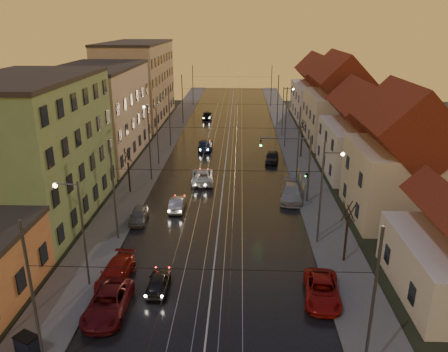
# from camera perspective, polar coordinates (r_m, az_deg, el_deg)

# --- Properties ---
(ground) EXTENTS (160.00, 160.00, 0.00)m
(ground) POSITION_cam_1_polar(r_m,az_deg,el_deg) (30.49, -1.89, -16.55)
(ground) COLOR black
(ground) RESTS_ON ground
(road) EXTENTS (16.00, 120.00, 0.04)m
(road) POSITION_cam_1_polar(r_m,az_deg,el_deg) (67.02, 0.47, 4.07)
(road) COLOR black
(road) RESTS_ON ground
(sidewalk_left) EXTENTS (4.00, 120.00, 0.15)m
(sidewalk_left) POSITION_cam_1_polar(r_m,az_deg,el_deg) (68.03, -8.01, 4.16)
(sidewalk_left) COLOR #4C4C4C
(sidewalk_left) RESTS_ON ground
(sidewalk_right) EXTENTS (4.00, 120.00, 0.15)m
(sidewalk_right) POSITION_cam_1_polar(r_m,az_deg,el_deg) (67.47, 9.01, 3.98)
(sidewalk_right) COLOR #4C4C4C
(sidewalk_right) RESTS_ON ground
(tram_rail_0) EXTENTS (0.06, 120.00, 0.03)m
(tram_rail_0) POSITION_cam_1_polar(r_m,az_deg,el_deg) (67.11, -1.42, 4.12)
(tram_rail_0) COLOR gray
(tram_rail_0) RESTS_ON road
(tram_rail_1) EXTENTS (0.06, 120.00, 0.03)m
(tram_rail_1) POSITION_cam_1_polar(r_m,az_deg,el_deg) (67.04, -0.19, 4.11)
(tram_rail_1) COLOR gray
(tram_rail_1) RESTS_ON road
(tram_rail_2) EXTENTS (0.06, 120.00, 0.03)m
(tram_rail_2) POSITION_cam_1_polar(r_m,az_deg,el_deg) (67.00, 1.13, 4.09)
(tram_rail_2) COLOR gray
(tram_rail_2) RESTS_ON road
(tram_rail_3) EXTENTS (0.06, 120.00, 0.03)m
(tram_rail_3) POSITION_cam_1_polar(r_m,az_deg,el_deg) (66.99, 2.35, 4.08)
(tram_rail_3) COLOR gray
(tram_rail_3) RESTS_ON road
(apartment_left_1) EXTENTS (10.00, 18.00, 13.00)m
(apartment_left_1) POSITION_cam_1_polar(r_m,az_deg,el_deg) (44.65, -23.70, 3.03)
(apartment_left_1) COLOR #668957
(apartment_left_1) RESTS_ON ground
(apartment_left_2) EXTENTS (10.00, 20.00, 12.00)m
(apartment_left_2) POSITION_cam_1_polar(r_m,az_deg,el_deg) (62.82, -16.02, 7.87)
(apartment_left_2) COLOR beige
(apartment_left_2) RESTS_ON ground
(apartment_left_3) EXTENTS (10.00, 24.00, 14.00)m
(apartment_left_3) POSITION_cam_1_polar(r_m,az_deg,el_deg) (85.50, -11.21, 11.87)
(apartment_left_3) COLOR tan
(apartment_left_3) RESTS_ON ground
(house_right_1) EXTENTS (8.67, 10.20, 10.80)m
(house_right_1) POSITION_cam_1_polar(r_m,az_deg,el_deg) (44.15, 22.08, 1.64)
(house_right_1) COLOR beige
(house_right_1) RESTS_ON ground
(house_right_2) EXTENTS (9.18, 12.24, 9.20)m
(house_right_2) POSITION_cam_1_polar(r_m,az_deg,el_deg) (56.28, 17.73, 4.96)
(house_right_2) COLOR silver
(house_right_2) RESTS_ON ground
(house_right_3) EXTENTS (9.18, 14.28, 11.50)m
(house_right_3) POSITION_cam_1_polar(r_m,az_deg,el_deg) (70.28, 14.73, 9.00)
(house_right_3) COLOR beige
(house_right_3) RESTS_ON ground
(house_right_4) EXTENTS (9.18, 16.32, 10.00)m
(house_right_4) POSITION_cam_1_polar(r_m,az_deg,el_deg) (87.83, 12.26, 10.71)
(house_right_4) COLOR silver
(house_right_4) RESTS_ON ground
(catenary_pole_l_0) EXTENTS (0.16, 0.16, 9.00)m
(catenary_pole_l_0) POSITION_cam_1_polar(r_m,az_deg,el_deg) (25.21, -23.64, -14.59)
(catenary_pole_l_0) COLOR #595B60
(catenary_pole_l_0) RESTS_ON ground
(catenary_pole_r_0) EXTENTS (0.16, 0.16, 9.00)m
(catenary_pole_r_0) POSITION_cam_1_polar(r_m,az_deg,el_deg) (23.89, 18.80, -15.96)
(catenary_pole_r_0) COLOR #595B60
(catenary_pole_r_0) RESTS_ON ground
(catenary_pole_l_1) EXTENTS (0.16, 0.16, 9.00)m
(catenary_pole_l_1) POSITION_cam_1_polar(r_m,az_deg,el_deg) (37.64, -14.19, -2.00)
(catenary_pole_l_1) COLOR #595B60
(catenary_pole_l_1) RESTS_ON ground
(catenary_pole_r_1) EXTENTS (0.16, 0.16, 9.00)m
(catenary_pole_r_1) POSITION_cam_1_polar(r_m,az_deg,el_deg) (36.77, 12.53, -2.39)
(catenary_pole_r_1) COLOR #595B60
(catenary_pole_r_1) RESTS_ON ground
(catenary_pole_l_2) EXTENTS (0.16, 0.16, 9.00)m
(catenary_pole_l_2) POSITION_cam_1_polar(r_m,az_deg,el_deg) (51.46, -9.71, 4.14)
(catenary_pole_l_2) COLOR #595B60
(catenary_pole_l_2) RESTS_ON ground
(catenary_pole_r_2) EXTENTS (0.16, 0.16, 9.00)m
(catenary_pole_r_2) POSITION_cam_1_polar(r_m,az_deg,el_deg) (50.83, 9.69, 3.95)
(catenary_pole_r_2) COLOR #595B60
(catenary_pole_r_2) RESTS_ON ground
(catenary_pole_l_3) EXTENTS (0.16, 0.16, 9.00)m
(catenary_pole_l_3) POSITION_cam_1_polar(r_m,az_deg,el_deg) (65.80, -7.13, 7.64)
(catenary_pole_l_3) COLOR #595B60
(catenary_pole_l_3) RESTS_ON ground
(catenary_pole_r_3) EXTENTS (0.16, 0.16, 9.00)m
(catenary_pole_r_3) POSITION_cam_1_polar(r_m,az_deg,el_deg) (65.30, 8.08, 7.51)
(catenary_pole_r_3) COLOR #595B60
(catenary_pole_r_3) RESTS_ON ground
(catenary_pole_l_4) EXTENTS (0.16, 0.16, 9.00)m
(catenary_pole_l_4) POSITION_cam_1_polar(r_m,az_deg,el_deg) (80.38, -5.45, 9.87)
(catenary_pole_l_4) COLOR #595B60
(catenary_pole_l_4) RESTS_ON ground
(catenary_pole_r_4) EXTENTS (0.16, 0.16, 9.00)m
(catenary_pole_r_4) POSITION_cam_1_polar(r_m,az_deg,el_deg) (79.97, 7.04, 9.77)
(catenary_pole_r_4) COLOR #595B60
(catenary_pole_r_4) RESTS_ON ground
(catenary_pole_l_5) EXTENTS (0.16, 0.16, 9.00)m
(catenary_pole_l_5) POSITION_cam_1_polar(r_m,az_deg,el_deg) (98.04, -4.09, 11.66)
(catenary_pole_l_5) COLOR #595B60
(catenary_pole_l_5) RESTS_ON ground
(catenary_pole_r_5) EXTENTS (0.16, 0.16, 9.00)m
(catenary_pole_r_5) POSITION_cam_1_polar(r_m,az_deg,el_deg) (97.71, 6.20, 11.57)
(catenary_pole_r_5) COLOR #595B60
(catenary_pole_r_5) RESTS_ON ground
(street_lamp_0) EXTENTS (1.75, 0.32, 8.00)m
(street_lamp_0) POSITION_cam_1_polar(r_m,az_deg,el_deg) (31.58, -18.54, -5.99)
(street_lamp_0) COLOR #595B60
(street_lamp_0) RESTS_ON ground
(street_lamp_1) EXTENTS (1.75, 0.32, 8.00)m
(street_lamp_1) POSITION_cam_1_polar(r_m,az_deg,el_deg) (37.64, 13.07, -1.28)
(street_lamp_1) COLOR #595B60
(street_lamp_1) RESTS_ON ground
(street_lamp_2) EXTENTS (1.75, 0.32, 8.00)m
(street_lamp_2) POSITION_cam_1_polar(r_m,az_deg,el_deg) (57.16, -9.04, 6.13)
(street_lamp_2) COLOR #595B60
(street_lamp_2) RESTS_ON ground
(street_lamp_3) EXTENTS (1.75, 0.32, 8.00)m
(street_lamp_3) POSITION_cam_1_polar(r_m,az_deg,el_deg) (72.11, 7.96, 8.97)
(street_lamp_3) COLOR #595B60
(street_lamp_3) RESTS_ON ground
(traffic_light_mast) EXTENTS (5.30, 0.32, 7.20)m
(traffic_light_mast) POSITION_cam_1_polar(r_m,az_deg,el_deg) (45.01, 9.86, 2.02)
(traffic_light_mast) COLOR #595B60
(traffic_light_mast) RESTS_ON ground
(bare_tree_0) EXTENTS (1.09, 1.09, 5.11)m
(bare_tree_0) POSITION_cam_1_polar(r_m,az_deg,el_deg) (48.69, -12.34, 0.59)
(bare_tree_0) COLOR black
(bare_tree_0) RESTS_ON ground
(bare_tree_1) EXTENTS (1.09, 1.09, 5.11)m
(bare_tree_1) POSITION_cam_1_polar(r_m,az_deg,el_deg) (35.25, 15.69, -7.26)
(bare_tree_1) COLOR black
(bare_tree_1) RESTS_ON ground
(bare_tree_2) EXTENTS (1.09, 1.09, 5.11)m
(bare_tree_2) POSITION_cam_1_polar(r_m,az_deg,el_deg) (61.16, 10.12, 4.63)
(bare_tree_2) COLOR black
(bare_tree_2) RESTS_ON ground
(driving_car_0) EXTENTS (1.54, 3.63, 1.23)m
(driving_car_0) POSITION_cam_1_polar(r_m,az_deg,el_deg) (31.95, -8.57, -13.57)
(driving_car_0) COLOR black
(driving_car_0) RESTS_ON ground
(driving_car_1) EXTENTS (1.42, 3.96, 1.30)m
(driving_car_1) POSITION_cam_1_polar(r_m,az_deg,el_deg) (44.17, -6.12, -3.61)
(driving_car_1) COLOR #A5A4AA
(driving_car_1) RESTS_ON ground
(driving_car_2) EXTENTS (3.00, 5.69, 1.53)m
(driving_car_2) POSITION_cam_1_polar(r_m,az_deg,el_deg) (51.34, -2.88, -0.01)
(driving_car_2) COLOR silver
(driving_car_2) RESTS_ON ground
(driving_car_3) EXTENTS (2.23, 5.19, 1.49)m
(driving_car_3) POSITION_cam_1_polar(r_m,az_deg,el_deg) (64.59, -2.45, 4.12)
(driving_car_3) COLOR #172345
(driving_car_3) RESTS_ON ground
(driving_car_4) EXTENTS (1.82, 4.50, 1.53)m
(driving_car_4) POSITION_cam_1_polar(r_m,az_deg,el_deg) (85.25, -2.20, 7.95)
(driving_car_4) COLOR black
(driving_car_4) RESTS_ON ground
(parked_left_1) EXTENTS (2.47, 5.32, 1.48)m
(parked_left_1) POSITION_cam_1_polar(r_m,az_deg,el_deg) (30.36, -14.93, -15.77)
(parked_left_1) COLOR #570E14
(parked_left_1) RESTS_ON ground
(parked_left_2) EXTENTS (2.30, 4.82, 1.36)m
(parked_left_2) POSITION_cam_1_polar(r_m,az_deg,el_deg) (33.57, -13.96, -12.07)
(parked_left_2) COLOR maroon
(parked_left_2) RESTS_ON ground
(parked_left_3) EXTENTS (1.74, 3.85, 1.28)m
(parked_left_3) POSITION_cam_1_polar(r_m,az_deg,el_deg) (42.19, -11.08, -5.04)
(parked_left_3) COLOR gray
(parked_left_3) RESTS_ON ground
(parked_right_0) EXTENTS (2.81, 5.24, 1.40)m
(parked_right_0) POSITION_cam_1_polar(r_m,az_deg,el_deg) (31.39, 12.67, -14.34)
(parked_right_0) COLOR maroon
(parked_right_0) RESTS_ON ground
(parked_right_1) EXTENTS (2.92, 5.69, 1.58)m
(parked_right_1) POSITION_cam_1_polar(r_m,az_deg,el_deg) (46.82, 8.82, -2.17)
(parked_right_1) COLOR #A7A7AD
(parked_right_1) RESTS_ON ground
(parked_right_2) EXTENTS (2.16, 4.33, 1.42)m
(parked_right_2) POSITION_cam_1_polar(r_m,az_deg,el_deg) (58.96, 6.29, 2.46)
(parked_right_2) COLOR black
(parked_right_2) RESTS_ON ground
(dumpster) EXTENTS (1.43, 1.23, 1.10)m
(dumpster) POSITION_cam_1_polar(r_m,az_deg,el_deg) (28.67, -24.32, -19.51)
(dumpster) COLOR black
(dumpster) RESTS_ON sidewalk_left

